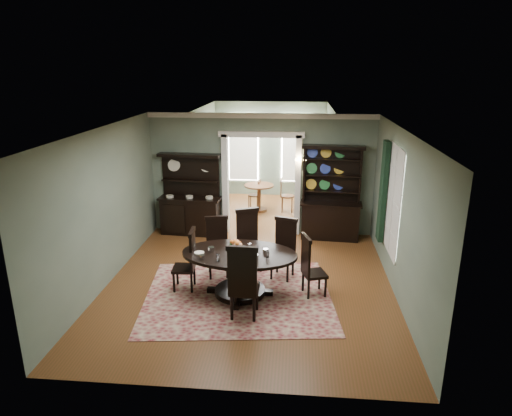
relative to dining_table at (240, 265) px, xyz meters
The scene contains 19 objects.
room 1.08m from the dining_table, 72.47° to the left, with size 5.51×6.01×3.01m.
parlor 5.97m from the dining_table, 88.77° to the left, with size 3.51×3.50×3.01m.
doorway_trim 3.52m from the dining_table, 87.84° to the left, with size 2.08×0.25×2.57m.
right_window 3.26m from the dining_table, 24.54° to the left, with size 0.15×1.47×2.12m.
wall_sconce 3.62m from the dining_table, 71.43° to the left, with size 0.27×0.21×0.21m.
rug 0.58m from the dining_table, 103.11° to the right, with size 3.39×2.85×0.01m, color maroon.
dining_table is the anchor object (origin of this frame).
centerpiece 0.33m from the dining_table, 143.89° to the left, with size 1.39×0.90×0.23m.
chair_far_left 1.01m from the dining_table, 123.57° to the left, with size 0.53×0.52×1.21m.
chair_far_mid 1.18m from the dining_table, 88.20° to the left, with size 0.61×0.60×1.29m.
chair_far_right 1.17m from the dining_table, 47.59° to the left, with size 0.56×0.54×1.22m.
chair_end_left 0.99m from the dining_table, behind, with size 0.44×0.47×1.20m.
chair_end_right 1.28m from the dining_table, ahead, with size 0.52×0.54×1.18m.
chair_near 0.88m from the dining_table, 78.77° to the right, with size 0.52×0.49×1.36m.
sideboard 3.52m from the dining_table, 117.58° to the left, with size 1.57×0.66×2.03m.
welsh_dresser 3.62m from the dining_table, 59.33° to the left, with size 1.50×0.65×2.29m.
parlor_table 5.10m from the dining_table, 90.88° to the left, with size 0.85×0.85×0.78m.
parlor_chair_left 5.32m from the dining_table, 91.98° to the left, with size 0.38×0.36×0.86m.
parlor_chair_right 5.18m from the dining_table, 82.53° to the left, with size 0.40×0.40×0.96m.
Camera 1 is at (0.87, -7.94, 4.10)m, focal length 32.00 mm.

